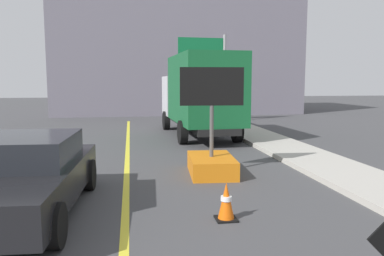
# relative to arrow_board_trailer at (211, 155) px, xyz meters

# --- Properties ---
(arrow_board_trailer) EXTENTS (1.60, 1.88, 2.70)m
(arrow_board_trailer) POSITION_rel_arrow_board_trailer_xyz_m (0.00, 0.00, 0.00)
(arrow_board_trailer) COLOR orange
(arrow_board_trailer) RESTS_ON ground
(box_truck) EXTENTS (2.66, 7.13, 3.41)m
(box_truck) POSITION_rel_arrow_board_trailer_xyz_m (0.90, 6.68, 1.36)
(box_truck) COLOR black
(box_truck) RESTS_ON ground
(pickup_car) EXTENTS (2.16, 4.60, 1.38)m
(pickup_car) POSITION_rel_arrow_board_trailer_xyz_m (-3.88, -2.36, 0.21)
(pickup_car) COLOR black
(pickup_car) RESTS_ON ground
(highway_guide_sign) EXTENTS (2.79, 0.25, 5.00)m
(highway_guide_sign) POSITION_rel_arrow_board_trailer_xyz_m (2.58, 12.15, 2.94)
(highway_guide_sign) COLOR gray
(highway_guide_sign) RESTS_ON ground
(far_building_block) EXTENTS (17.63, 8.45, 8.82)m
(far_building_block) POSITION_rel_arrow_board_trailer_xyz_m (1.53, 20.66, 3.93)
(far_building_block) COLOR slate
(far_building_block) RESTS_ON ground
(traffic_cone_mid_lane) EXTENTS (0.36, 0.36, 0.66)m
(traffic_cone_mid_lane) POSITION_rel_arrow_board_trailer_xyz_m (-0.44, -3.23, -0.16)
(traffic_cone_mid_lane) COLOR black
(traffic_cone_mid_lane) RESTS_ON ground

